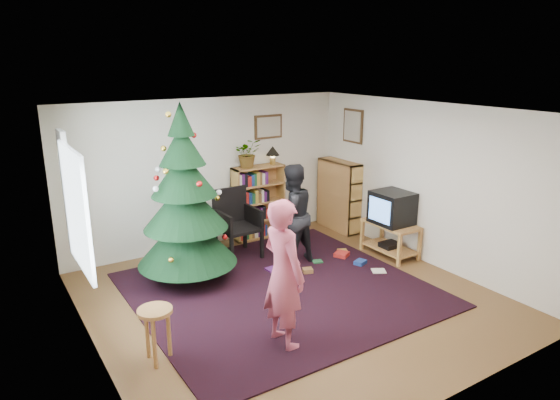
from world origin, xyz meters
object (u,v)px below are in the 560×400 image
picture_right (353,126)px  table_lamp (273,152)px  picture_back (268,127)px  person_standing (284,274)px  crt_tv (392,208)px  armchair (235,220)px  bookshelf_back (258,201)px  potted_plant (248,153)px  person_by_chair (291,215)px  tv_stand (390,236)px  stool (156,321)px  bookshelf_right (339,195)px  christmas_tree (185,210)px

picture_right → table_lamp: bearing=155.9°
picture_back → person_standing: 3.95m
table_lamp → crt_tv: bearing=-60.9°
picture_right → armchair: bearing=179.1°
picture_right → armchair: picture_right is taller
bookshelf_back → crt_tv: bookshelf_back is taller
person_standing → potted_plant: potted_plant is taller
bookshelf_back → armchair: bookshelf_back is taller
picture_back → person_by_chair: picture_back is taller
picture_back → crt_tv: picture_back is taller
tv_stand → table_lamp: table_lamp is taller
bookshelf_back → table_lamp: (0.30, 0.00, 0.86)m
picture_right → crt_tv: picture_right is taller
picture_right → stool: size_ratio=0.98×
picture_back → table_lamp: 0.45m
picture_back → tv_stand: picture_back is taller
person_standing → person_by_chair: (1.34, 1.85, -0.05)m
person_standing → bookshelf_right: bearing=-50.9°
christmas_tree → potted_plant: christmas_tree is taller
armchair → bookshelf_back: bearing=34.6°
bookshelf_back → table_lamp: bearing=0.0°
tv_stand → stool: bearing=-168.5°
potted_plant → tv_stand: bearing=-50.7°
picture_back → potted_plant: size_ratio=1.10×
picture_back → bookshelf_back: picture_back is taller
bookshelf_back → stool: (-2.85, -2.77, -0.19)m
stool → person_by_chair: (2.66, 1.43, 0.32)m
person_by_chair → christmas_tree: bearing=-15.9°
bookshelf_right → person_by_chair: bearing=118.7°
bookshelf_back → potted_plant: potted_plant is taller
picture_right → bookshelf_right: (-0.14, 0.17, -1.29)m
bookshelf_right → potted_plant: (-1.69, 0.42, 0.89)m
tv_stand → crt_tv: 0.48m
potted_plant → table_lamp: bearing=0.0°
armchair → potted_plant: 1.23m
tv_stand → person_standing: bearing=-156.2°
picture_right → bookshelf_right: 1.30m
stool → person_standing: 1.43m
tv_stand → table_lamp: (-1.07, 1.91, 1.19)m
potted_plant → table_lamp: size_ratio=1.54×
person_standing → crt_tv: bearing=-69.6°
picture_right → stool: (-4.47, -2.18, -1.48)m
tv_stand → potted_plant: 2.76m
bookshelf_back → armchair: 0.95m
person_by_chair → tv_stand: bearing=154.5°
picture_back → crt_tv: size_ratio=0.92×
potted_plant → christmas_tree: bearing=-146.6°
bookshelf_right → table_lamp: 1.52m
picture_back → christmas_tree: size_ratio=0.21×
picture_right → armchair: (-2.39, 0.04, -1.35)m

